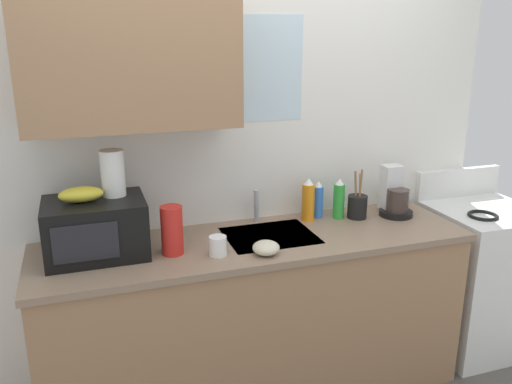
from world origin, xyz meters
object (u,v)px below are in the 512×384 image
object	(u,v)px
stove_range	(478,277)
cereal_canister	(172,230)
dish_soap_bottle_blue	(318,200)
dish_soap_bottle_green	(339,199)
coffee_maker	(394,197)
utensil_crock	(357,206)
small_bowl	(266,248)
dish_soap_bottle_orange	(308,201)
paper_towel_roll	(113,173)
mug_white	(218,246)
banana_bunch	(81,194)
microwave	(96,228)

from	to	relation	value
stove_range	cereal_canister	bearing A→B (deg)	-178.38
dish_soap_bottle_blue	dish_soap_bottle_green	size ratio (longest dim) A/B	0.92
coffee_maker	stove_range	bearing A→B (deg)	-10.25
stove_range	utensil_crock	bearing A→B (deg)	171.83
dish_soap_bottle_green	small_bowl	bearing A→B (deg)	-147.94
cereal_canister	utensil_crock	xyz separation A→B (m)	(1.08, 0.17, -0.05)
stove_range	dish_soap_bottle_green	distance (m)	1.08
cereal_canister	dish_soap_bottle_orange	bearing A→B (deg)	15.35
paper_towel_roll	dish_soap_bottle_green	distance (m)	1.25
cereal_canister	mug_white	world-z (taller)	cereal_canister
mug_white	small_bowl	world-z (taller)	mug_white
dish_soap_bottle_green	mug_white	size ratio (longest dim) A/B	2.45
banana_bunch	coffee_maker	xyz separation A→B (m)	(1.70, 0.06, -0.20)
cereal_canister	dish_soap_bottle_blue	bearing A→B (deg)	16.08
stove_range	dish_soap_bottle_blue	world-z (taller)	dish_soap_bottle_blue
dish_soap_bottle_green	utensil_crock	distance (m)	0.11
coffee_maker	small_bowl	xyz separation A→B (m)	(-0.89, -0.31, -0.07)
stove_range	banana_bunch	world-z (taller)	banana_bunch
paper_towel_roll	dish_soap_bottle_orange	size ratio (longest dim) A/B	0.90
microwave	banana_bunch	size ratio (longest dim) A/B	2.30
dish_soap_bottle_blue	cereal_canister	xyz separation A→B (m)	(-0.87, -0.25, 0.02)
mug_white	cereal_canister	bearing A→B (deg)	155.60
utensil_crock	cereal_canister	bearing A→B (deg)	-171.07
dish_soap_bottle_orange	mug_white	distance (m)	0.68
utensil_crock	small_bowl	world-z (taller)	utensil_crock
microwave	utensil_crock	world-z (taller)	utensil_crock
banana_bunch	coffee_maker	distance (m)	1.71
dish_soap_bottle_orange	mug_white	bearing A→B (deg)	-152.74
paper_towel_roll	cereal_canister	world-z (taller)	paper_towel_roll
dish_soap_bottle_orange	cereal_canister	world-z (taller)	dish_soap_bottle_orange
microwave	paper_towel_roll	bearing A→B (deg)	27.17
banana_bunch	paper_towel_roll	size ratio (longest dim) A/B	0.91
utensil_crock	dish_soap_bottle_blue	bearing A→B (deg)	158.38
microwave	coffee_maker	distance (m)	1.65
microwave	utensil_crock	distance (m)	1.42
paper_towel_roll	banana_bunch	bearing A→B (deg)	-161.57
banana_bunch	mug_white	world-z (taller)	banana_bunch
dish_soap_bottle_blue	cereal_canister	size ratio (longest dim) A/B	0.91
mug_white	small_bowl	bearing A→B (deg)	-15.26
dish_soap_bottle_blue	small_bowl	xyz separation A→B (m)	(-0.46, -0.40, -0.07)
dish_soap_bottle_green	cereal_canister	xyz separation A→B (m)	(-0.98, -0.20, 0.01)
microwave	stove_range	bearing A→B (deg)	-1.15
mug_white	small_bowl	size ratio (longest dim) A/B	0.73
microwave	paper_towel_roll	size ratio (longest dim) A/B	2.09
microwave	utensil_crock	xyz separation A→B (m)	(1.42, 0.07, -0.06)
stove_range	paper_towel_roll	distance (m)	2.29
dish_soap_bottle_orange	microwave	bearing A→B (deg)	-173.95
microwave	cereal_canister	world-z (taller)	microwave
cereal_canister	small_bowl	size ratio (longest dim) A/B	1.82
coffee_maker	dish_soap_bottle_blue	world-z (taller)	coffee_maker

